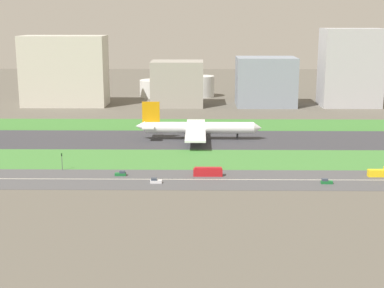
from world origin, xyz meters
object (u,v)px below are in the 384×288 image
(car_4, at_px, (156,181))
(cargo_warehouse, at_px, (350,68))
(truck_0, at_px, (379,173))
(hangar_building, at_px, (177,83))
(traffic_light, at_px, (62,160))
(car_0, at_px, (326,182))
(terminal_building, at_px, (65,71))
(office_tower, at_px, (266,82))
(car_3, at_px, (121,174))
(bus_0, at_px, (208,172))
(airliner, at_px, (196,128))
(fuel_tank_centre, at_px, (202,86))
(fuel_tank_west, at_px, (156,88))

(car_4, bearing_deg, cargo_warehouse, -122.65)
(truck_0, relative_size, hangar_building, 0.23)
(hangar_building, bearing_deg, traffic_light, -103.31)
(car_0, relative_size, traffic_light, 0.61)
(terminal_building, bearing_deg, car_4, -67.68)
(office_tower, bearing_deg, hangar_building, 180.00)
(car_3, distance_m, bus_0, 34.86)
(hangar_building, bearing_deg, car_4, -90.31)
(terminal_building, bearing_deg, airliner, -50.49)
(airliner, xyz_separation_m, bus_0, (5.02, -68.00, -4.41))
(truck_0, distance_m, terminal_building, 248.23)
(office_tower, distance_m, fuel_tank_centre, 64.29)
(traffic_light, bearing_deg, terminal_building, 102.54)
(truck_0, height_order, hangar_building, hangar_building)
(hangar_building, xyz_separation_m, cargo_warehouse, (122.00, 0.00, 11.32))
(truck_0, bearing_deg, cargo_warehouse, 79.23)
(car_3, relative_size, traffic_light, 0.61)
(terminal_building, distance_m, fuel_tank_centre, 108.74)
(cargo_warehouse, bearing_deg, terminal_building, 180.00)
(car_4, distance_m, traffic_light, 44.11)
(car_3, distance_m, traffic_light, 26.93)
(bus_0, xyz_separation_m, fuel_tank_west, (-38.05, 227.00, 4.82))
(fuel_tank_west, bearing_deg, bus_0, -80.48)
(airliner, xyz_separation_m, fuel_tank_west, (-33.03, 159.00, 0.41))
(office_tower, height_order, fuel_tank_centre, office_tower)
(truck_0, height_order, fuel_tank_west, fuel_tank_west)
(hangar_building, distance_m, fuel_tank_centre, 48.97)
(hangar_building, relative_size, fuel_tank_centre, 1.88)
(airliner, xyz_separation_m, car_3, (-29.83, -68.00, -5.31))
(car_4, distance_m, fuel_tank_west, 237.74)
(airliner, relative_size, office_tower, 1.56)
(terminal_building, height_order, fuel_tank_west, terminal_building)
(terminal_building, bearing_deg, cargo_warehouse, 0.00)
(bus_0, xyz_separation_m, traffic_light, (-60.34, 7.99, 2.47))
(car_4, height_order, fuel_tank_centre, fuel_tank_centre)
(truck_0, distance_m, fuel_tank_centre, 237.52)
(traffic_light, bearing_deg, truck_0, -3.56)
(airliner, distance_m, car_3, 74.44)
(car_4, distance_m, terminal_building, 208.91)
(office_tower, distance_m, fuel_tank_west, 93.85)
(fuel_tank_west, bearing_deg, traffic_light, -95.81)
(car_4, relative_size, traffic_light, 0.61)
(truck_0, height_order, car_3, truck_0)
(fuel_tank_centre, bearing_deg, car_0, -78.92)
(bus_0, xyz_separation_m, fuel_tank_centre, (-1.41, 227.00, 6.45))
(airliner, height_order, fuel_tank_centre, airliner)
(bus_0, xyz_separation_m, cargo_warehouse, (102.82, 182.00, 25.35))
(airliner, bearing_deg, office_tower, 66.89)
(car_3, distance_m, cargo_warehouse, 229.71)
(car_4, height_order, traffic_light, traffic_light)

